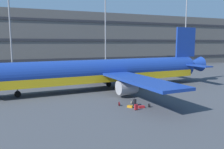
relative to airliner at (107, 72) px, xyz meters
The scene contains 13 objects.
ground_plane 5.10m from the airliner, behind, with size 600.00×600.00×0.00m, color #424449.
terminal_structure 44.60m from the airliner, 95.31° to the left, with size 153.46×21.82×17.36m.
airliner is the anchor object (origin of this frame).
light_mast_left 32.47m from the airliner, 120.45° to the left, with size 1.80×0.50×23.15m.
light_mast_center_left 30.66m from the airliner, 70.37° to the left, with size 1.80×0.50×26.57m.
light_mast_center_right 47.62m from the airliner, 35.01° to the left, with size 1.80×0.50×25.02m.
suitcase_navy 13.29m from the airliner, 95.52° to the right, with size 0.38×0.26×0.81m.
suitcase_large 12.17m from the airliner, 96.96° to the right, with size 0.72×0.74×0.26m.
suitcase_upright 11.46m from the airliner, 92.52° to the right, with size 0.46×0.45×0.94m.
suitcase_silver 12.71m from the airliner, 91.06° to the right, with size 0.82×0.49×0.26m.
backpack_teal 12.88m from the airliner, 86.46° to the right, with size 0.34×0.39×0.53m.
backpack_black 10.72m from the airliner, 92.87° to the right, with size 0.35×0.37×0.46m.
backpack_small 11.15m from the airliner, 102.50° to the right, with size 0.32×0.41×0.57m.
Camera 1 is at (-9.34, -36.55, 7.77)m, focal length 36.49 mm.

